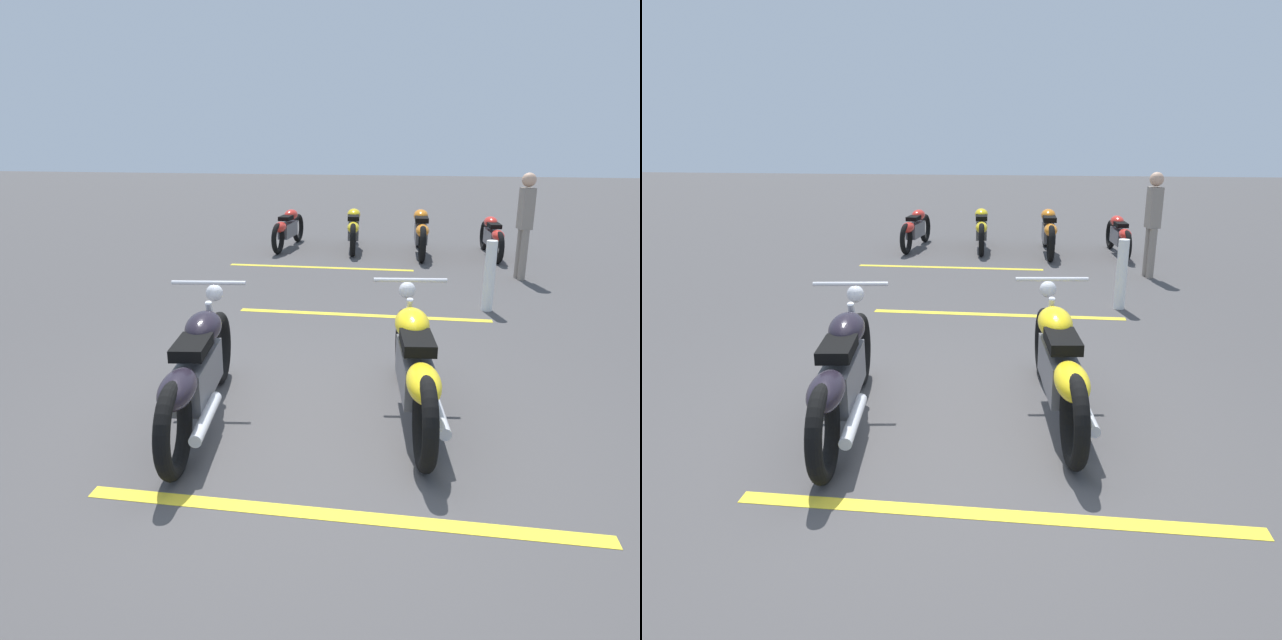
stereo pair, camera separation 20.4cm
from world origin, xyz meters
The scene contains 12 objects.
ground_plane centered at (0.00, 0.00, 0.00)m, with size 60.00×60.00×0.00m, color #474444.
motorcycle_bright_foreground centered at (0.40, -0.84, 0.46)m, with size 2.23×0.65×1.04m.
motorcycle_dark_foreground centered at (0.03, 0.81, 0.46)m, with size 2.22×0.67×1.04m.
motorcycle_row_far_left centered at (7.32, -2.17, 0.39)m, with size 1.91×0.33×0.72m.
motorcycle_row_left centered at (7.27, -0.86, 0.45)m, with size 2.20×0.32×0.83m.
motorcycle_row_center centered at (7.57, 0.46, 0.43)m, with size 2.08×0.37×0.78m.
motorcycle_row_right centered at (7.55, 1.78, 0.41)m, with size 1.98×0.33×0.74m.
bystander_near_row centered at (5.57, -2.43, 0.92)m, with size 0.27×0.23×1.65m.
bollard_post centered at (3.67, -1.74, 0.46)m, with size 0.14×0.14×0.92m, color white.
parking_stripe_near centered at (-0.96, -0.42, 0.00)m, with size 3.20×0.12×0.01m, color yellow.
parking_stripe_mid centered at (3.18, -0.17, 0.00)m, with size 3.20×0.12×0.01m, color yellow.
parking_stripe_far centered at (5.86, 0.84, 0.00)m, with size 3.20×0.12×0.01m, color yellow.
Camera 2 is at (-3.99, -0.61, 2.20)m, focal length 32.97 mm.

